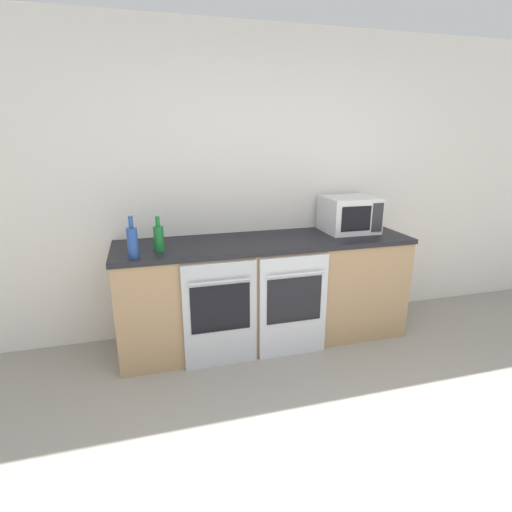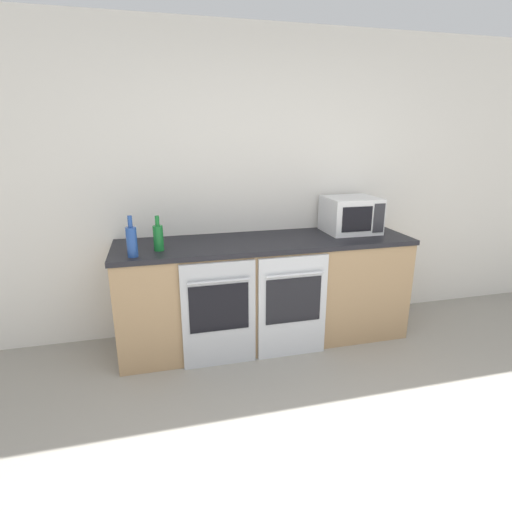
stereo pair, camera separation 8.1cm
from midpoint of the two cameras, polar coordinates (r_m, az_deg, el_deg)
The scene contains 7 objects.
wall_back at distance 3.58m, azimuth 0.52°, elevation 9.94°, with size 10.00×0.06×2.60m.
counter_back at distance 3.45m, azimuth 1.99°, elevation -4.90°, with size 2.46×0.68×0.90m.
oven_left at distance 3.06m, azimuth -4.54°, elevation -8.34°, with size 0.56×0.06×0.85m.
oven_right at distance 3.20m, azimuth 5.99°, elevation -7.21°, with size 0.56×0.06×0.85m.
microwave at distance 3.67m, azimuth 13.99°, elevation 5.75°, with size 0.45×0.40×0.31m.
bottle_blue at distance 2.94m, azimuth -16.58°, elevation 2.09°, with size 0.08×0.08×0.30m.
bottle_green at distance 3.06m, azimuth -13.05°, elevation 2.66°, with size 0.07×0.07×0.26m.
Camera 2 is at (-0.86, -0.94, 1.73)m, focal length 28.00 mm.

